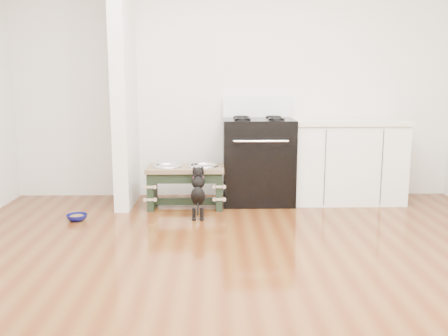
% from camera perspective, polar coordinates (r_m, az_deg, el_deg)
% --- Properties ---
extents(ground, '(5.00, 5.00, 0.00)m').
position_cam_1_polar(ground, '(3.51, 2.76, -12.39)').
color(ground, '#4E240E').
rests_on(ground, ground).
extents(room_shell, '(5.00, 5.00, 5.00)m').
position_cam_1_polar(room_shell, '(3.26, 3.01, 14.96)').
color(room_shell, silver).
rests_on(room_shell, ground).
extents(partition_wall, '(0.15, 0.80, 2.70)m').
position_cam_1_polar(partition_wall, '(5.42, -11.36, 9.99)').
color(partition_wall, silver).
rests_on(partition_wall, ground).
extents(oven_range, '(0.76, 0.69, 1.14)m').
position_cam_1_polar(oven_range, '(5.49, 3.89, 1.02)').
color(oven_range, black).
rests_on(oven_range, ground).
extents(cabinet_run, '(1.24, 0.64, 0.91)m').
position_cam_1_polar(cabinet_run, '(5.68, 13.77, 0.80)').
color(cabinet_run, white).
rests_on(cabinet_run, ground).
extents(dog_feeder, '(0.81, 0.43, 0.46)m').
position_cam_1_polar(dog_feeder, '(5.26, -4.42, -1.20)').
color(dog_feeder, black).
rests_on(dog_feeder, ground).
extents(puppy, '(0.14, 0.41, 0.49)m').
position_cam_1_polar(puppy, '(4.90, -2.98, -2.57)').
color(puppy, black).
rests_on(puppy, ground).
extents(floor_bowl, '(0.21, 0.21, 0.06)m').
position_cam_1_polar(floor_bowl, '(5.03, -16.47, -5.44)').
color(floor_bowl, '#0B0D51').
rests_on(floor_bowl, ground).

